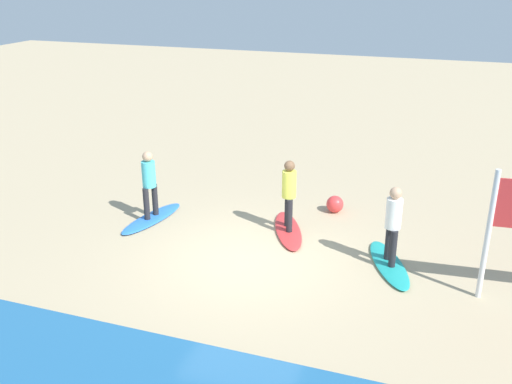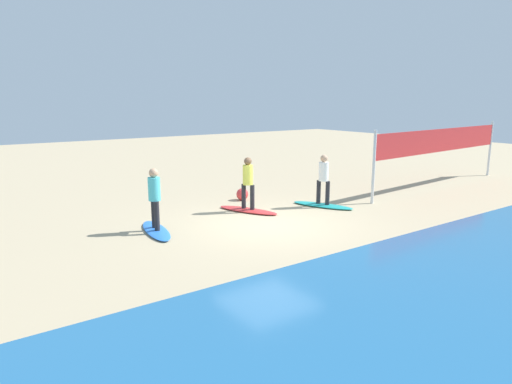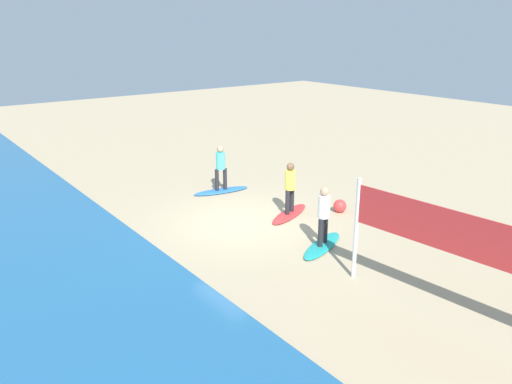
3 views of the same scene
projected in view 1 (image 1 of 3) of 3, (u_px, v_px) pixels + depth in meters
name	position (u px, v px, depth m)	size (l,w,h in m)	color
ground_plane	(249.00, 260.00, 11.94)	(60.00, 60.00, 0.00)	tan
surfboard_teal	(389.00, 264.00, 11.67)	(2.10, 0.56, 0.09)	teal
surfer_teal	(393.00, 220.00, 11.31)	(0.32, 0.43, 1.64)	#232328
surfboard_red	(288.00, 230.00, 13.18)	(2.10, 0.56, 0.09)	red
surfer_red	(289.00, 190.00, 12.81)	(0.32, 0.43, 1.64)	#232328
surfboard_blue	(152.00, 218.00, 13.80)	(2.10, 0.56, 0.09)	blue
surfer_blue	(149.00, 180.00, 13.43)	(0.32, 0.46, 1.64)	#232328
beach_ball	(335.00, 204.00, 14.18)	(0.43, 0.43, 0.43)	#E53838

